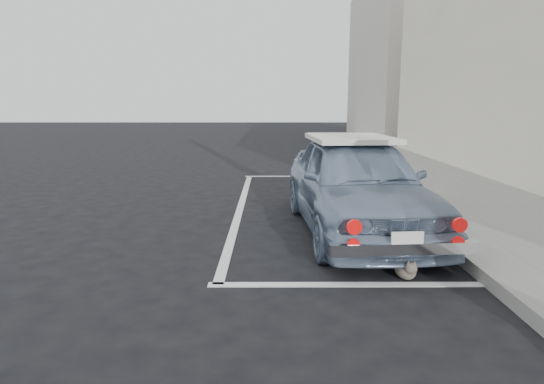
{
  "coord_description": "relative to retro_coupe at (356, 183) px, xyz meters",
  "views": [
    {
      "loc": [
        -0.36,
        -4.86,
        1.82
      ],
      "look_at": [
        -0.34,
        0.62,
        0.75
      ],
      "focal_mm": 30.0,
      "sensor_mm": 36.0,
      "label": 1
    }
  ],
  "objects": [
    {
      "name": "ground",
      "position": [
        -0.86,
        -1.52,
        -0.7
      ],
      "size": [
        80.0,
        80.0,
        0.0
      ],
      "primitive_type": "plane",
      "color": "black",
      "rests_on": "ground"
    },
    {
      "name": "sidewalk",
      "position": [
        2.34,
        0.48,
        -0.63
      ],
      "size": [
        2.8,
        40.0,
        0.15
      ],
      "primitive_type": "cube",
      "color": "slate",
      "rests_on": "ground"
    },
    {
      "name": "building_far",
      "position": [
        5.49,
        18.48,
        3.3
      ],
      "size": [
        3.5,
        10.0,
        8.0
      ],
      "primitive_type": "cube",
      "color": "#BDB4AB",
      "rests_on": "ground"
    },
    {
      "name": "pline_rear",
      "position": [
        -0.36,
        -2.02,
        -0.7
      ],
      "size": [
        3.0,
        0.12,
        0.01
      ],
      "primitive_type": "cube",
      "color": "silver",
      "rests_on": "ground"
    },
    {
      "name": "pline_front",
      "position": [
        -0.36,
        4.98,
        -0.7
      ],
      "size": [
        3.0,
        0.12,
        0.01
      ],
      "primitive_type": "cube",
      "color": "silver",
      "rests_on": "ground"
    },
    {
      "name": "pline_side",
      "position": [
        -1.76,
        1.48,
        -0.7
      ],
      "size": [
        0.12,
        7.0,
        0.01
      ],
      "primitive_type": "cube",
      "color": "silver",
      "rests_on": "ground"
    },
    {
      "name": "retro_coupe",
      "position": [
        0.0,
        0.0,
        0.0
      ],
      "size": [
        1.93,
        4.18,
        1.39
      ],
      "rotation": [
        0.0,
        0.0,
        0.07
      ],
      "color": "#768BA7",
      "rests_on": "ground"
    },
    {
      "name": "cat",
      "position": [
        0.2,
        -1.86,
        -0.59
      ],
      "size": [
        0.24,
        0.47,
        0.25
      ],
      "rotation": [
        0.0,
        0.0,
        0.11
      ],
      "color": "brown",
      "rests_on": "ground"
    }
  ]
}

